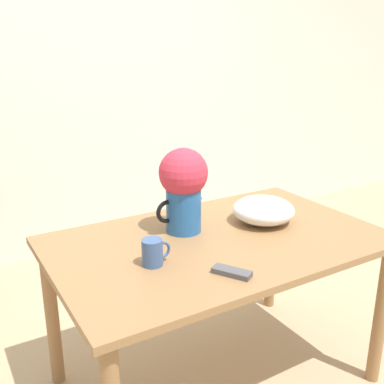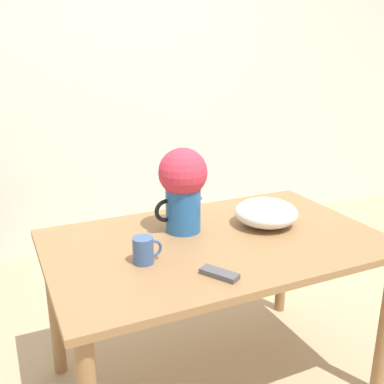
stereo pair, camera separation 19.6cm
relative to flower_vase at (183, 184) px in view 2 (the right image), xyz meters
name	(u,v)px [view 2 (the right image)]	position (x,y,z in m)	size (l,w,h in m)	color
ground_plane	(240,377)	(0.21, -0.18, -0.94)	(12.00, 12.00, 0.00)	tan
wall_back	(120,76)	(0.21, 1.65, 0.36)	(8.00, 0.05, 2.60)	silver
table	(215,259)	(0.09, -0.15, -0.31)	(1.41, 0.87, 0.73)	olive
flower_vase	(183,184)	(0.00, 0.00, 0.00)	(0.24, 0.21, 0.37)	#235B9E
coffee_mug	(144,250)	(-0.26, -0.22, -0.16)	(0.12, 0.08, 0.10)	#385689
white_bowl	(266,213)	(0.37, -0.10, -0.16)	(0.29, 0.29, 0.12)	silver
remote_control	(219,274)	(-0.05, -0.44, -0.20)	(0.12, 0.15, 0.02)	#4C4C51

